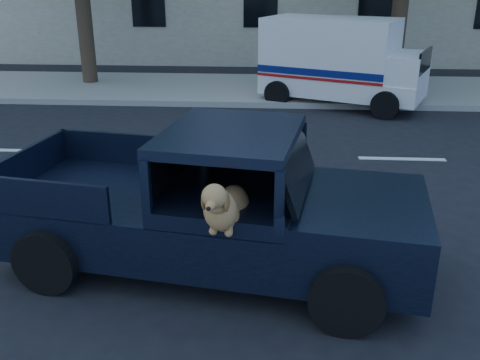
% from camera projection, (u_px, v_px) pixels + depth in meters
% --- Properties ---
extents(ground, '(120.00, 120.00, 0.00)m').
position_uv_depth(ground, '(150.00, 237.00, 7.07)').
color(ground, black).
rests_on(ground, ground).
extents(far_sidewalk, '(60.00, 4.00, 0.15)m').
position_uv_depth(far_sidewalk, '(221.00, 89.00, 15.59)').
color(far_sidewalk, gray).
rests_on(far_sidewalk, ground).
extents(lane_stripes, '(21.60, 0.14, 0.01)m').
position_uv_depth(lane_stripes, '(295.00, 157.00, 10.10)').
color(lane_stripes, silver).
rests_on(lane_stripes, ground).
extents(pickup_truck, '(4.95, 2.77, 1.69)m').
position_uv_depth(pickup_truck, '(205.00, 222.00, 6.18)').
color(pickup_truck, black).
rests_on(pickup_truck, ground).
extents(mail_truck, '(4.39, 3.27, 2.19)m').
position_uv_depth(mail_truck, '(340.00, 68.00, 13.70)').
color(mail_truck, silver).
rests_on(mail_truck, ground).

